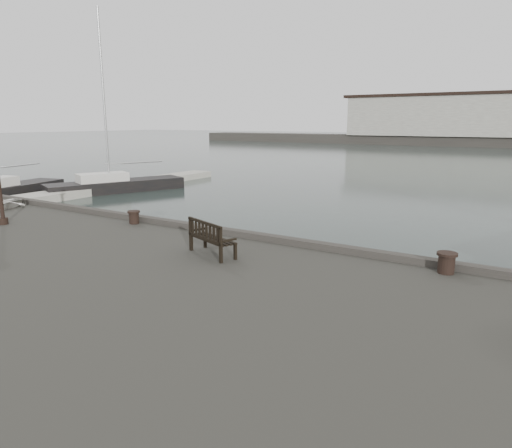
{
  "coord_description": "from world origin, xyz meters",
  "views": [
    {
      "loc": [
        6.43,
        -11.19,
        4.93
      ],
      "look_at": [
        -0.2,
        -0.5,
        2.1
      ],
      "focal_mm": 32.0,
      "sensor_mm": 36.0,
      "label": 1
    }
  ],
  "objects": [
    {
      "name": "bollard_right",
      "position": [
        4.89,
        -0.51,
        1.8
      ],
      "size": [
        0.51,
        0.51,
        0.48
      ],
      "primitive_type": "cylinder",
      "rotation": [
        0.0,
        0.0,
        0.11
      ],
      "color": "black",
      "rests_on": "quay"
    },
    {
      "name": "yacht_c",
      "position": [
        -19.26,
        11.19,
        0.24
      ],
      "size": [
        5.78,
        9.77,
        12.93
      ],
      "rotation": [
        0.0,
        0.0,
        -0.39
      ],
      "color": "black",
      "rests_on": "ground"
    },
    {
      "name": "bollard_left",
      "position": [
        -5.01,
        -0.57,
        1.78
      ],
      "size": [
        0.55,
        0.55,
        0.44
      ],
      "primitive_type": "cylinder",
      "rotation": [
        0.0,
        0.0,
        -0.43
      ],
      "color": "black",
      "rests_on": "quay"
    },
    {
      "name": "pontoon",
      "position": [
        -20.0,
        10.0,
        0.25
      ],
      "size": [
        2.0,
        24.0,
        0.5
      ],
      "primitive_type": "cube",
      "color": "beige",
      "rests_on": "ground"
    },
    {
      "name": "bench",
      "position": [
        -0.52,
        -2.16,
        1.84
      ],
      "size": [
        1.62,
        1.02,
        0.88
      ],
      "rotation": [
        0.0,
        0.0,
        -0.35
      ],
      "color": "black",
      "rests_on": "quay"
    },
    {
      "name": "breakwater",
      "position": [
        -4.56,
        92.0,
        4.3
      ],
      "size": [
        140.0,
        9.5,
        12.2
      ],
      "color": "#383530",
      "rests_on": "ground"
    },
    {
      "name": "ground",
      "position": [
        0.0,
        0.0,
        0.0
      ],
      "size": [
        400.0,
        400.0,
        0.0
      ],
      "primitive_type": "plane",
      "color": "black",
      "rests_on": "ground"
    },
    {
      "name": "yacht_a",
      "position": [
        -23.51,
        5.47,
        0.24
      ],
      "size": [
        3.99,
        8.7,
        11.69
      ],
      "rotation": [
        0.0,
        0.0,
        0.22
      ],
      "color": "black",
      "rests_on": "ground"
    }
  ]
}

